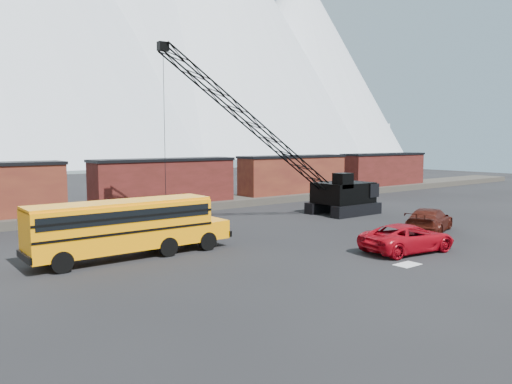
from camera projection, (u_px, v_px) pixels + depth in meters
ground at (343, 253)px, 28.97m from camera, size 160.00×160.00×0.00m
gravel_berm at (165, 207)px, 46.20m from camera, size 120.00×5.00×0.70m
boxcar_mid at (165, 181)px, 45.95m from camera, size 13.70×3.10×4.17m
boxcar_east_near at (294, 174)px, 55.73m from camera, size 13.70×3.10×4.17m
boxcar_east_far at (384, 169)px, 65.51m from camera, size 13.70×3.10×4.17m
snow_patch at (407, 265)px, 26.13m from camera, size 1.40×0.90×0.02m
school_bus at (128, 226)px, 27.57m from camera, size 11.65×2.65×3.19m
red_pickup at (408, 238)px, 29.12m from camera, size 6.25×3.55×1.65m
maroon_suv at (429, 220)px, 35.48m from camera, size 6.38×4.34×1.72m
crawler_crane at (270, 137)px, 39.20m from camera, size 20.36×4.20×13.27m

